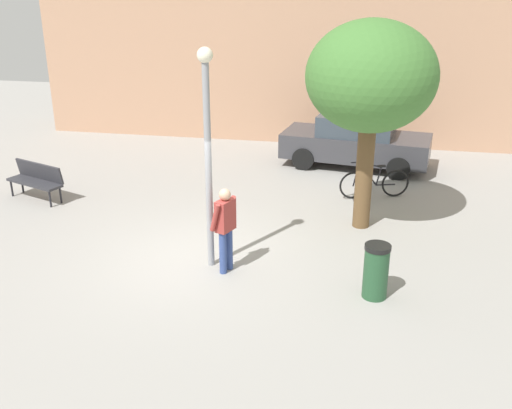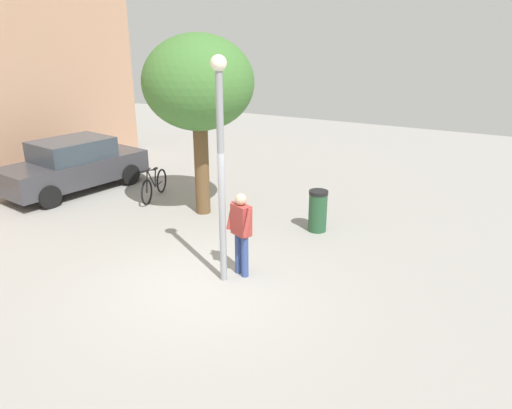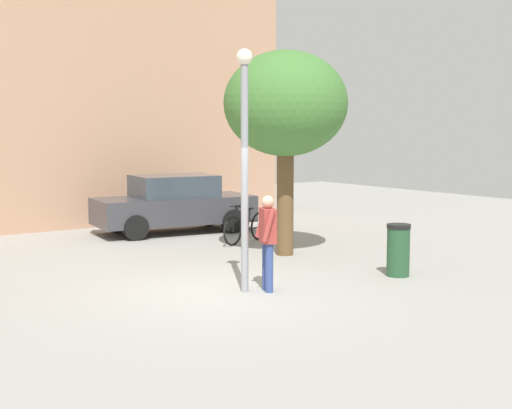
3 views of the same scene
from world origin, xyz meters
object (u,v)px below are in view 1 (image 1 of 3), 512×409
(parked_car_charcoal, at_px, (356,141))
(trash_bin, at_px, (376,271))
(lamppost, at_px, (208,142))
(bicycle_black, at_px, (374,183))
(park_bench, at_px, (37,178))
(plaza_tree, at_px, (371,78))
(person_by_lamppost, at_px, (225,224))

(parked_car_charcoal, xyz_separation_m, trash_bin, (0.60, -7.52, -0.27))
(parked_car_charcoal, relative_size, trash_bin, 4.39)
(lamppost, relative_size, parked_car_charcoal, 0.94)
(parked_car_charcoal, bearing_deg, lamppost, -110.22)
(trash_bin, bearing_deg, bicycle_black, 90.49)
(bicycle_black, relative_size, trash_bin, 1.73)
(bicycle_black, bearing_deg, parked_car_charcoal, 102.37)
(trash_bin, bearing_deg, park_bench, 158.39)
(park_bench, height_order, plaza_tree, plaza_tree)
(lamppost, relative_size, person_by_lamppost, 2.49)
(lamppost, distance_m, bicycle_black, 5.72)
(lamppost, bearing_deg, parked_car_charcoal, 69.78)
(person_by_lamppost, relative_size, park_bench, 1.00)
(plaza_tree, relative_size, parked_car_charcoal, 1.02)
(bicycle_black, bearing_deg, plaza_tree, -98.10)
(park_bench, bearing_deg, plaza_tree, -1.48)
(lamppost, bearing_deg, person_by_lamppost, -29.25)
(parked_car_charcoal, distance_m, trash_bin, 7.55)
(person_by_lamppost, relative_size, trash_bin, 1.67)
(lamppost, relative_size, bicycle_black, 2.40)
(park_bench, bearing_deg, person_by_lamppost, -27.23)
(lamppost, distance_m, person_by_lamppost, 1.57)
(person_by_lamppost, bearing_deg, bicycle_black, 58.73)
(park_bench, relative_size, plaza_tree, 0.37)
(lamppost, xyz_separation_m, park_bench, (-5.21, 2.66, -1.94))
(bicycle_black, xyz_separation_m, trash_bin, (0.04, -4.97, 0.12))
(plaza_tree, height_order, parked_car_charcoal, plaza_tree)
(person_by_lamppost, bearing_deg, lamppost, 150.75)
(bicycle_black, distance_m, parked_car_charcoal, 2.64)
(lamppost, bearing_deg, park_bench, 152.91)
(lamppost, bearing_deg, plaza_tree, 41.00)
(lamppost, height_order, trash_bin, lamppost)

